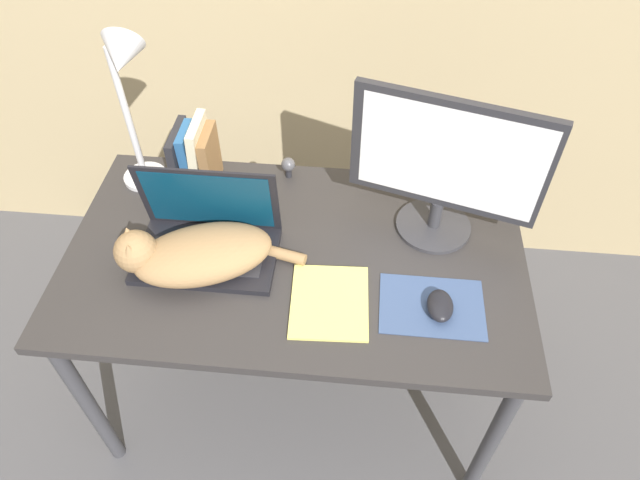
# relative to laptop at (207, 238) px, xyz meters

# --- Properties ---
(desk) EXTENTS (1.26, 0.74, 0.72)m
(desk) POSITION_rel_laptop_xyz_m (0.24, 0.01, -0.12)
(desk) COLOR #2D2B2B
(desk) RESTS_ON ground_plane
(laptop) EXTENTS (0.38, 0.23, 0.24)m
(laptop) POSITION_rel_laptop_xyz_m (0.00, 0.00, 0.00)
(laptop) COLOR black
(laptop) RESTS_ON desk
(cat) EXTENTS (0.49, 0.31, 0.14)m
(cat) POSITION_rel_laptop_xyz_m (-0.02, -0.07, 0.01)
(cat) COLOR #99754C
(cat) RESTS_ON desk
(external_monitor) EXTENTS (0.50, 0.21, 0.43)m
(external_monitor) POSITION_rel_laptop_xyz_m (0.62, 0.15, 0.18)
(external_monitor) COLOR #333338
(external_monitor) RESTS_ON desk
(mousepad) EXTENTS (0.26, 0.19, 0.00)m
(mousepad) POSITION_rel_laptop_xyz_m (0.60, -0.13, -0.05)
(mousepad) COLOR #384C75
(mousepad) RESTS_ON desk
(computer_mouse) EXTENTS (0.07, 0.10, 0.04)m
(computer_mouse) POSITION_rel_laptop_xyz_m (0.62, -0.15, -0.03)
(computer_mouse) COLOR black
(computer_mouse) RESTS_ON mousepad
(book_row) EXTENTS (0.12, 0.16, 0.22)m
(book_row) POSITION_rel_laptop_xyz_m (-0.09, 0.28, 0.05)
(book_row) COLOR #232328
(book_row) RESTS_ON desk
(desk_lamp) EXTENTS (0.17, 0.17, 0.51)m
(desk_lamp) POSITION_rel_laptop_xyz_m (-0.23, 0.25, 0.30)
(desk_lamp) COLOR silver
(desk_lamp) RESTS_ON desk
(notepad) EXTENTS (0.21, 0.24, 0.01)m
(notepad) POSITION_rel_laptop_xyz_m (0.35, -0.15, -0.04)
(notepad) COLOR #E5DB6B
(notepad) RESTS_ON desk
(webcam) EXTENTS (0.04, 0.04, 0.07)m
(webcam) POSITION_rel_laptop_xyz_m (0.18, 0.33, -0.00)
(webcam) COLOR #232328
(webcam) RESTS_ON desk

